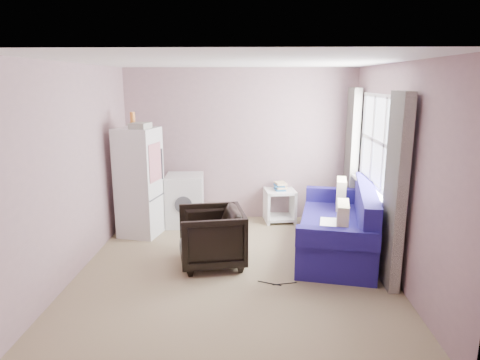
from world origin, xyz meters
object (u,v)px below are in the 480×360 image
object	(u,v)px
fridge	(139,182)
washing_machine	(185,199)
armchair	(211,234)
side_table	(280,203)
sofa	(341,229)

from	to	relation	value
fridge	washing_machine	distance (m)	0.86
armchair	side_table	distance (m)	2.02
fridge	side_table	world-z (taller)	fridge
armchair	fridge	size ratio (longest dim) A/B	0.44
washing_machine	armchair	bearing A→B (deg)	-73.41
fridge	side_table	distance (m)	2.31
fridge	sofa	xyz separation A→B (m)	(2.89, -0.63, -0.49)
washing_machine	fridge	bearing A→B (deg)	-145.97
armchair	fridge	world-z (taller)	fridge
washing_machine	side_table	world-z (taller)	washing_machine
armchair	washing_machine	distance (m)	1.64
fridge	washing_machine	bearing A→B (deg)	49.94
armchair	sofa	xyz separation A→B (m)	(1.72, 0.44, -0.07)
side_table	sofa	bearing A→B (deg)	-60.47
washing_machine	sofa	size ratio (longest dim) A/B	0.37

